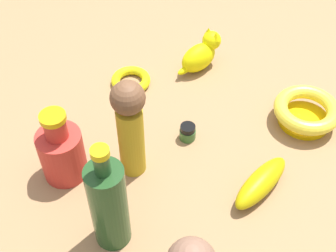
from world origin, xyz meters
TOP-DOWN VIEW (x-y plane):
  - ground at (0.00, 0.00)m, footprint 2.00×2.00m
  - banana at (0.20, 0.04)m, footprint 0.05×0.15m
  - nail_polish_jar at (0.01, 0.05)m, footprint 0.03×0.03m
  - person_figure_child at (-0.02, -0.08)m, footprint 0.06×0.06m
  - bangle at (-0.20, 0.10)m, footprint 0.09×0.09m
  - bottle_short at (-0.11, -0.18)m, footprint 0.09×0.09m
  - bottle_tall at (0.06, -0.21)m, footprint 0.06×0.06m
  - bowl at (0.17, 0.26)m, footprint 0.14×0.14m
  - cat_figurine at (-0.12, 0.25)m, footprint 0.07×0.13m

SIDE VIEW (x-z plane):
  - ground at x=0.00m, z-range 0.00..0.00m
  - bangle at x=-0.20m, z-range 0.00..0.02m
  - nail_polish_jar at x=0.01m, z-range 0.00..0.04m
  - banana at x=0.20m, z-range 0.00..0.05m
  - bowl at x=0.17m, z-range 0.01..0.06m
  - cat_figurine at x=-0.12m, z-range -0.01..0.09m
  - bottle_short at x=-0.11m, z-range -0.02..0.14m
  - bottle_tall at x=0.06m, z-range -0.02..0.22m
  - person_figure_child at x=-0.02m, z-range 0.01..0.24m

